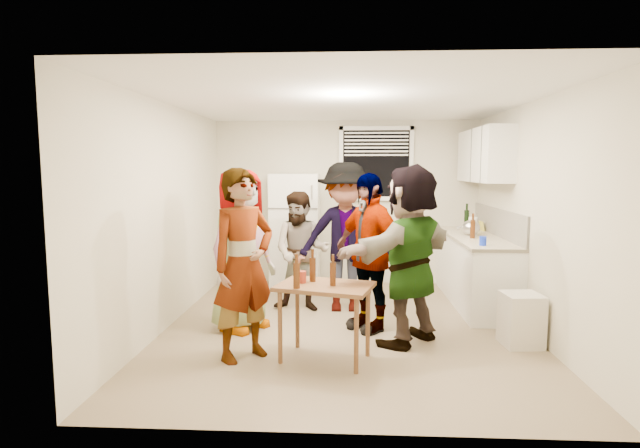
# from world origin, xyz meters

# --- Properties ---
(room) EXTENTS (4.00, 4.50, 2.50)m
(room) POSITION_xyz_m (0.00, 0.00, 0.00)
(room) COLOR beige
(room) RESTS_ON ground
(window) EXTENTS (1.12, 0.10, 1.06)m
(window) POSITION_xyz_m (0.45, 2.21, 1.85)
(window) COLOR white
(window) RESTS_ON room
(refrigerator) EXTENTS (0.70, 0.70, 1.70)m
(refrigerator) POSITION_xyz_m (-0.75, 1.88, 0.85)
(refrigerator) COLOR white
(refrigerator) RESTS_ON ground
(counter_lower) EXTENTS (0.60, 2.20, 0.86)m
(counter_lower) POSITION_xyz_m (1.70, 1.15, 0.43)
(counter_lower) COLOR white
(counter_lower) RESTS_ON ground
(countertop) EXTENTS (0.64, 2.22, 0.04)m
(countertop) POSITION_xyz_m (1.70, 1.15, 0.88)
(countertop) COLOR beige
(countertop) RESTS_ON counter_lower
(backsplash) EXTENTS (0.03, 2.20, 0.36)m
(backsplash) POSITION_xyz_m (1.99, 1.15, 1.08)
(backsplash) COLOR #B8B2A7
(backsplash) RESTS_ON countertop
(upper_cabinets) EXTENTS (0.34, 1.60, 0.70)m
(upper_cabinets) POSITION_xyz_m (1.83, 1.35, 1.95)
(upper_cabinets) COLOR white
(upper_cabinets) RESTS_ON room
(kettle) EXTENTS (0.29, 0.26, 0.22)m
(kettle) POSITION_xyz_m (1.65, 1.20, 0.90)
(kettle) COLOR silver
(kettle) RESTS_ON countertop
(paper_towel) EXTENTS (0.11, 0.11, 0.24)m
(paper_towel) POSITION_xyz_m (1.68, 1.22, 0.90)
(paper_towel) COLOR white
(paper_towel) RESTS_ON countertop
(wine_bottle) EXTENTS (0.07, 0.07, 0.28)m
(wine_bottle) POSITION_xyz_m (1.75, 1.87, 0.90)
(wine_bottle) COLOR black
(wine_bottle) RESTS_ON countertop
(beer_bottle_counter) EXTENTS (0.06, 0.06, 0.23)m
(beer_bottle_counter) POSITION_xyz_m (1.60, 0.91, 0.90)
(beer_bottle_counter) COLOR #47230C
(beer_bottle_counter) RESTS_ON countertop
(blue_cup) EXTENTS (0.08, 0.08, 0.11)m
(blue_cup) POSITION_xyz_m (1.57, 0.31, 0.90)
(blue_cup) COLOR #132EC8
(blue_cup) RESTS_ON countertop
(picture_frame) EXTENTS (0.02, 0.16, 0.14)m
(picture_frame) POSITION_xyz_m (1.92, 1.68, 0.97)
(picture_frame) COLOR #DBCD42
(picture_frame) RESTS_ON countertop
(trash_bin) EXTENTS (0.40, 0.40, 0.53)m
(trash_bin) POSITION_xyz_m (1.77, -0.46, 0.25)
(trash_bin) COLOR beige
(trash_bin) RESTS_ON ground
(serving_table) EXTENTS (0.97, 0.78, 0.72)m
(serving_table) POSITION_xyz_m (-0.19, -0.94, 0.00)
(serving_table) COLOR brown
(serving_table) RESTS_ON ground
(beer_bottle_table) EXTENTS (0.06, 0.06, 0.21)m
(beer_bottle_table) POSITION_xyz_m (-0.12, -0.98, 0.72)
(beer_bottle_table) COLOR #47230C
(beer_bottle_table) RESTS_ON serving_table
(red_cup) EXTENTS (0.08, 0.08, 0.11)m
(red_cup) POSITION_xyz_m (-0.41, -0.88, 0.72)
(red_cup) COLOR maroon
(red_cup) RESTS_ON serving_table
(guest_grey) EXTENTS (1.97, 1.70, 0.57)m
(guest_grey) POSITION_xyz_m (-1.16, -0.07, 0.00)
(guest_grey) COLOR gray
(guest_grey) RESTS_ON ground
(guest_stripe) EXTENTS (1.73, 1.72, 0.43)m
(guest_stripe) POSITION_xyz_m (-0.95, -0.93, 0.00)
(guest_stripe) COLOR #141933
(guest_stripe) RESTS_ON ground
(guest_back_left) EXTENTS (0.93, 1.58, 0.57)m
(guest_back_left) POSITION_xyz_m (-0.56, 0.69, 0.00)
(guest_back_left) COLOR brown
(guest_back_left) RESTS_ON ground
(guest_back_right) EXTENTS (1.22, 1.87, 0.69)m
(guest_back_right) POSITION_xyz_m (-0.01, 0.73, 0.00)
(guest_back_right) COLOR #404045
(guest_back_right) RESTS_ON ground
(guest_black) EXTENTS (1.98, 1.89, 0.42)m
(guest_black) POSITION_xyz_m (0.25, -0.02, 0.00)
(guest_black) COLOR black
(guest_black) RESTS_ON ground
(guest_orange) EXTENTS (2.49, 2.49, 0.54)m
(guest_orange) POSITION_xyz_m (0.65, -0.43, 0.00)
(guest_orange) COLOR #F3A54B
(guest_orange) RESTS_ON ground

